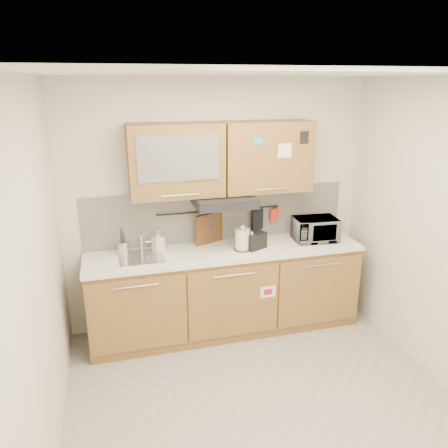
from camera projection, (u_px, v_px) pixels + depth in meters
floor at (264, 403)px, 3.64m from camera, size 3.20×3.20×0.00m
ceiling at (275, 73)px, 2.83m from camera, size 3.20×3.20×0.00m
wall_back at (218, 206)px, 4.61m from camera, size 3.20×0.00×3.20m
wall_left at (37, 284)px, 2.83m from camera, size 0.00×3.00×3.00m
base_cabinet at (226, 295)px, 4.60m from camera, size 2.80×0.64×0.88m
countertop at (226, 251)px, 4.45m from camera, size 2.82×0.62×0.04m
backsplash at (218, 215)px, 4.63m from camera, size 2.80×0.02×0.56m
upper_cabinets at (222, 158)px, 4.28m from camera, size 1.82×0.37×0.70m
range_hood at (224, 201)px, 4.34m from camera, size 0.60×0.46×0.10m
sink at (141, 257)px, 4.25m from camera, size 0.42×0.40×0.26m
utensil_rail at (219, 211)px, 4.57m from camera, size 1.30×0.02×0.02m
utensil_crock at (124, 248)px, 4.28m from camera, size 0.12×0.12×0.28m
kettle at (243, 240)px, 4.40m from camera, size 0.20×0.18×0.26m
toaster at (255, 240)px, 4.45m from camera, size 0.26×0.21×0.17m
microwave at (315, 229)px, 4.66m from camera, size 0.47×0.34×0.25m
soap_bottle at (158, 241)px, 4.37m from camera, size 0.13×0.13×0.22m
cutting_board at (211, 235)px, 4.62m from camera, size 0.37×0.18×0.48m
oven_mitt at (205, 223)px, 4.56m from camera, size 0.13×0.05×0.20m
dark_pouch at (257, 220)px, 4.70m from camera, size 0.15×0.09×0.22m
pot_holder at (275, 215)px, 4.74m from camera, size 0.11×0.06×0.14m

